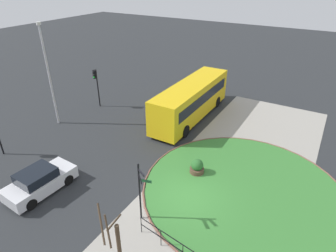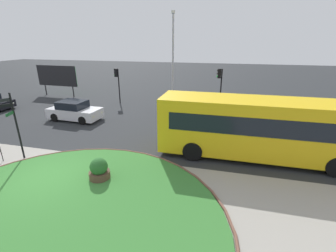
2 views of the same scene
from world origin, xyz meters
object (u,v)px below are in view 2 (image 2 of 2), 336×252
Objects in this scene: signpost_directional at (14,122)px; lamppost_tall at (173,58)px; traffic_light_near at (220,80)px; billboard_left at (57,76)px; traffic_light_far at (117,78)px; bus_yellow at (261,128)px; planter_near_signpost at (99,170)px; car_near_lane at (75,111)px.

lamppost_tall is at bearing 67.12° from signpost_directional.
billboard_left is at bearing -10.81° from traffic_light_near.
signpost_directional reaches higher than traffic_light_far.
bus_yellow reaches higher than planter_near_signpost.
signpost_directional is 15.63m from billboard_left.
traffic_light_far is at bearing 82.62° from car_near_lane.
bus_yellow is at bearing 14.82° from signpost_directional.
billboard_left reaches higher than car_near_lane.
lamppost_tall is (6.41, 5.97, 3.70)m from car_near_lane.
bus_yellow is at bearing -53.96° from lamppost_tall.
billboard_left is (-6.84, 7.04, 1.48)m from car_near_lane.
signpost_directional is 6.61m from car_near_lane.
billboard_left is at bearing 152.54° from bus_yellow.
planter_near_signpost is (6.14, -7.15, -0.23)m from car_near_lane.
signpost_directional is 11.95m from traffic_light_far.
bus_yellow is 13.52m from car_near_lane.
traffic_light_near is 13.40m from planter_near_signpost.
lamppost_tall reaches higher than car_near_lane.
signpost_directional is at bearing -56.68° from billboard_left.
traffic_light_far reaches higher than car_near_lane.
lamppost_tall is (5.38, 0.39, 1.93)m from traffic_light_far.
traffic_light_far is 13.86m from planter_near_signpost.
billboard_left is at bearing 132.47° from planter_near_signpost.
traffic_light_near is 17.59m from billboard_left.
traffic_light_near is (10.65, 5.28, 1.96)m from car_near_lane.
lamppost_tall reaches higher than traffic_light_near.
traffic_light_near reaches higher than car_near_lane.
car_near_lane is 3.92× the size of planter_near_signpost.
lamppost_tall is 13.48m from billboard_left.
traffic_light_near is at bearing -9.30° from lamppost_tall.
traffic_light_near is (9.44, 11.63, 0.62)m from signpost_directional.
bus_yellow is at bearing -10.65° from car_near_lane.
signpost_directional is 15.00m from traffic_light_near.
lamppost_tall is 7.83× the size of planter_near_signpost.
lamppost_tall is at bearing -14.37° from traffic_light_near.
lamppost_tall is at bearing 125.77° from bus_yellow.
lamppost_tall reaches higher than planter_near_signpost.
signpost_directional is at bearing 93.83° from traffic_light_far.
car_near_lane reaches higher than planter_near_signpost.
traffic_light_near is 0.44× the size of lamppost_tall.
lamppost_tall is at bearing -2.30° from billboard_left.
planter_near_signpost is (12.98, -14.18, -1.70)m from billboard_left.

